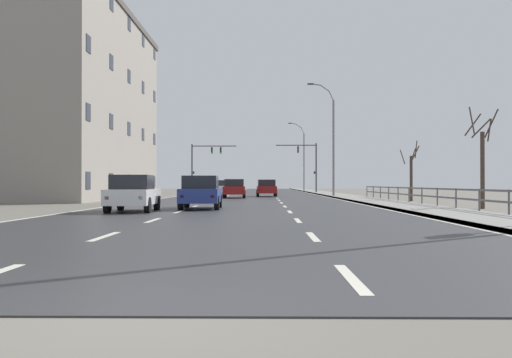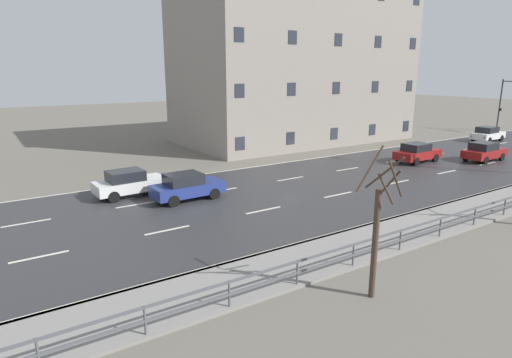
% 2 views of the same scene
% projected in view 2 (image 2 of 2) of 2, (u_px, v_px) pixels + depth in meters
% --- Properties ---
extents(ground_plane, '(160.00, 160.00, 0.12)m').
position_uv_depth(ground_plane, '(479.00, 156.00, 37.65)').
color(ground_plane, '#666056').
extents(guardrail, '(0.07, 34.76, 1.00)m').
position_uv_depth(guardrail, '(378.00, 243.00, 16.72)').
color(guardrail, '#515459').
rests_on(guardrail, ground).
extents(car_distant, '(1.99, 4.18, 1.57)m').
position_uv_depth(car_distant, '(129.00, 183.00, 25.34)').
color(car_distant, silver).
rests_on(car_distant, ground).
extents(car_far_left, '(2.00, 4.19, 1.57)m').
position_uv_depth(car_far_left, '(488.00, 134.00, 44.86)').
color(car_far_left, silver).
rests_on(car_far_left, ground).
extents(car_far_right, '(1.93, 4.15, 1.57)m').
position_uv_depth(car_far_right, '(187.00, 186.00, 24.56)').
color(car_far_right, navy).
rests_on(car_far_right, ground).
extents(car_near_left, '(1.92, 4.14, 1.57)m').
position_uv_depth(car_near_left, '(484.00, 151.00, 35.17)').
color(car_near_left, maroon).
rests_on(car_near_left, ground).
extents(car_mid_centre, '(1.92, 4.15, 1.57)m').
position_uv_depth(car_mid_centre, '(417.00, 152.00, 34.71)').
color(car_mid_centre, maroon).
rests_on(car_mid_centre, ground).
extents(brick_building, '(13.03, 23.81, 15.32)m').
position_uv_depth(brick_building, '(294.00, 66.00, 44.56)').
color(brick_building, gray).
rests_on(brick_building, ground).
extents(bare_tree_near, '(1.42, 1.26, 4.95)m').
position_uv_depth(bare_tree_near, '(377.00, 232.00, 13.63)').
color(bare_tree_near, '#423328').
rests_on(bare_tree_near, ground).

